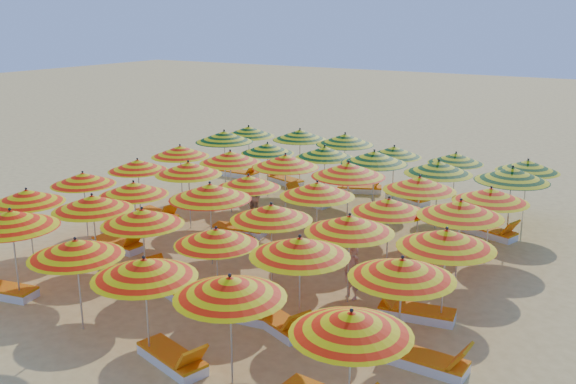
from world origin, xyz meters
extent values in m
plane|color=#EDC269|center=(0.00, 0.00, 0.00)|extent=(120.00, 120.00, 0.00)
cylinder|color=silver|center=(-3.43, -6.36, 1.11)|extent=(0.04, 0.04, 2.21)
cone|color=#E96900|center=(-3.43, -6.36, 2.06)|extent=(2.93, 2.93, 0.42)
sphere|color=black|center=(-3.43, -6.36, 2.31)|extent=(0.07, 0.07, 0.07)
cylinder|color=silver|center=(-0.95, -6.59, 1.02)|extent=(0.04, 0.04, 2.03)
cone|color=#E96900|center=(-0.95, -6.59, 1.90)|extent=(2.43, 2.43, 0.39)
sphere|color=black|center=(-0.95, -6.59, 2.12)|extent=(0.07, 0.07, 0.07)
cylinder|color=silver|center=(1.17, -6.74, 1.04)|extent=(0.04, 0.04, 2.08)
cone|color=#E96900|center=(1.17, -6.74, 1.94)|extent=(2.52, 2.52, 0.40)
sphere|color=black|center=(1.17, -6.74, 2.17)|extent=(0.07, 0.07, 0.07)
cylinder|color=silver|center=(3.12, -6.59, 1.04)|extent=(0.04, 0.04, 2.09)
cone|color=#E96900|center=(3.12, -6.59, 1.95)|extent=(2.75, 2.75, 0.40)
sphere|color=black|center=(3.12, -6.59, 2.18)|extent=(0.07, 0.07, 0.07)
cylinder|color=silver|center=(5.57, -6.63, 1.02)|extent=(0.04, 0.04, 2.04)
cone|color=#E96900|center=(5.57, -6.63, 1.91)|extent=(2.59, 2.59, 0.39)
sphere|color=black|center=(5.57, -6.63, 2.13)|extent=(0.07, 0.07, 0.07)
cylinder|color=silver|center=(-5.33, -4.51, 1.01)|extent=(0.04, 0.04, 2.02)
cone|color=#E96900|center=(-5.33, -4.51, 1.89)|extent=(2.50, 2.50, 0.38)
sphere|color=black|center=(-5.33, -4.51, 2.11)|extent=(0.07, 0.07, 0.07)
cylinder|color=silver|center=(-3.12, -4.17, 1.05)|extent=(0.04, 0.04, 2.10)
cone|color=#E96900|center=(-3.12, -4.17, 1.96)|extent=(2.44, 2.44, 0.40)
sphere|color=black|center=(-3.12, -4.17, 2.19)|extent=(0.07, 0.07, 0.07)
cylinder|color=silver|center=(-1.27, -4.27, 1.03)|extent=(0.04, 0.04, 2.05)
cone|color=#E96900|center=(-1.27, -4.27, 1.91)|extent=(2.41, 2.41, 0.39)
sphere|color=black|center=(-1.27, -4.27, 2.14)|extent=(0.07, 0.07, 0.07)
cylinder|color=silver|center=(1.01, -4.26, 0.98)|extent=(0.04, 0.04, 1.95)
cone|color=#E96900|center=(1.01, -4.26, 1.82)|extent=(2.07, 2.07, 0.37)
sphere|color=black|center=(1.01, -4.26, 2.03)|extent=(0.07, 0.07, 0.07)
cylinder|color=silver|center=(3.22, -4.27, 1.07)|extent=(0.04, 0.04, 2.15)
cone|color=#E96900|center=(3.22, -4.27, 2.01)|extent=(2.47, 2.47, 0.41)
sphere|color=black|center=(3.22, -4.27, 2.24)|extent=(0.07, 0.07, 0.07)
cylinder|color=silver|center=(5.46, -4.17, 1.05)|extent=(0.04, 0.04, 2.10)
cone|color=#E96900|center=(5.46, -4.17, 1.96)|extent=(2.78, 2.78, 0.40)
sphere|color=black|center=(5.46, -4.17, 2.19)|extent=(0.07, 0.07, 0.07)
cylinder|color=silver|center=(-5.68, -2.24, 0.99)|extent=(0.04, 0.04, 1.98)
cone|color=#E96900|center=(-5.68, -2.24, 1.85)|extent=(2.38, 2.38, 0.38)
sphere|color=black|center=(-5.68, -2.24, 2.06)|extent=(0.07, 0.07, 0.07)
cylinder|color=silver|center=(-3.48, -2.32, 1.00)|extent=(0.04, 0.04, 2.00)
cone|color=#E96900|center=(-3.48, -2.32, 1.86)|extent=(2.41, 2.41, 0.38)
sphere|color=black|center=(-3.48, -2.32, 2.08)|extent=(0.07, 0.07, 0.07)
cylinder|color=silver|center=(-0.89, -2.07, 1.12)|extent=(0.04, 0.04, 2.24)
cone|color=#E96900|center=(-0.89, -2.07, 2.10)|extent=(2.81, 2.81, 0.43)
sphere|color=black|center=(-0.89, -2.07, 2.34)|extent=(0.07, 0.07, 0.07)
cylinder|color=silver|center=(1.27, -2.36, 1.04)|extent=(0.04, 0.04, 2.08)
cone|color=#E96900|center=(1.27, -2.36, 1.94)|extent=(2.76, 2.76, 0.40)
sphere|color=black|center=(1.27, -2.36, 2.17)|extent=(0.07, 0.07, 0.07)
cylinder|color=silver|center=(3.40, -2.30, 1.06)|extent=(0.04, 0.04, 2.13)
cone|color=#E96900|center=(3.40, -2.30, 1.98)|extent=(2.78, 2.78, 0.40)
sphere|color=black|center=(3.40, -2.30, 2.22)|extent=(0.07, 0.07, 0.07)
cylinder|color=silver|center=(5.68, -2.21, 1.08)|extent=(0.04, 0.04, 2.16)
cone|color=#E96900|center=(5.68, -2.21, 2.02)|extent=(2.21, 2.21, 0.41)
sphere|color=black|center=(5.68, -2.21, 2.25)|extent=(0.07, 0.07, 0.07)
cylinder|color=silver|center=(-5.56, -0.04, 0.99)|extent=(0.04, 0.04, 1.98)
cone|color=#E96900|center=(-5.56, -0.04, 1.85)|extent=(2.53, 2.53, 0.38)
sphere|color=black|center=(-5.56, -0.04, 2.07)|extent=(0.07, 0.07, 0.07)
cylinder|color=silver|center=(-3.43, 0.04, 1.07)|extent=(0.04, 0.04, 2.13)
cone|color=#E96900|center=(-3.43, 0.04, 1.99)|extent=(2.78, 2.78, 0.41)
sphere|color=black|center=(-3.43, 0.04, 2.22)|extent=(0.07, 0.07, 0.07)
cylinder|color=silver|center=(-1.19, 0.15, 0.98)|extent=(0.04, 0.04, 1.97)
cone|color=#E96900|center=(-1.19, 0.15, 1.83)|extent=(2.44, 2.44, 0.37)
sphere|color=black|center=(-1.19, 0.15, 2.05)|extent=(0.07, 0.07, 0.07)
cylinder|color=silver|center=(1.26, 0.01, 1.06)|extent=(0.04, 0.04, 2.12)
cone|color=#E96900|center=(1.26, 0.01, 1.98)|extent=(2.46, 2.46, 0.40)
sphere|color=black|center=(1.26, 0.01, 2.21)|extent=(0.07, 0.07, 0.07)
cylinder|color=silver|center=(3.42, 0.00, 0.99)|extent=(0.04, 0.04, 1.98)
cone|color=#E96900|center=(3.42, 0.00, 1.85)|extent=(2.41, 2.41, 0.38)
sphere|color=black|center=(3.42, 0.00, 2.07)|extent=(0.07, 0.07, 0.07)
cylinder|color=silver|center=(5.28, 0.12, 1.09)|extent=(0.04, 0.04, 2.17)
cone|color=#E96900|center=(5.28, 0.12, 2.03)|extent=(2.50, 2.50, 0.41)
sphere|color=black|center=(5.28, 0.12, 2.26)|extent=(0.07, 0.07, 0.07)
cylinder|color=silver|center=(-5.53, 2.08, 1.05)|extent=(0.04, 0.04, 2.09)
cone|color=#E96900|center=(-5.53, 2.08, 1.95)|extent=(2.51, 2.51, 0.40)
sphere|color=black|center=(-5.53, 2.08, 2.18)|extent=(0.07, 0.07, 0.07)
cylinder|color=silver|center=(-3.31, 2.11, 1.06)|extent=(0.04, 0.04, 2.13)
cone|color=#E96900|center=(-3.31, 2.11, 1.99)|extent=(2.66, 2.66, 0.41)
sphere|color=black|center=(-3.31, 2.11, 2.22)|extent=(0.07, 0.07, 0.07)
cylinder|color=silver|center=(-1.17, 2.25, 1.11)|extent=(0.04, 0.04, 2.22)
cone|color=#E96900|center=(-1.17, 2.25, 2.07)|extent=(2.34, 2.34, 0.42)
sphere|color=black|center=(-1.17, 2.25, 2.31)|extent=(0.07, 0.07, 0.07)
cylinder|color=silver|center=(1.23, 2.02, 1.14)|extent=(0.04, 0.04, 2.28)
cone|color=#E96900|center=(1.23, 2.02, 2.13)|extent=(2.42, 2.42, 0.44)
sphere|color=black|center=(1.23, 2.02, 2.38)|extent=(0.08, 0.08, 0.08)
cylinder|color=silver|center=(3.48, 2.11, 1.06)|extent=(0.04, 0.04, 2.12)
cone|color=#E96900|center=(3.48, 2.11, 1.98)|extent=(2.26, 2.26, 0.40)
sphere|color=black|center=(3.48, 2.11, 2.21)|extent=(0.07, 0.07, 0.07)
cylinder|color=silver|center=(5.52, 2.10, 1.04)|extent=(0.04, 0.04, 2.08)
cone|color=#E96900|center=(5.52, 2.10, 1.94)|extent=(2.23, 2.23, 0.40)
sphere|color=black|center=(5.52, 2.10, 2.17)|extent=(0.07, 0.07, 0.07)
cylinder|color=silver|center=(-5.40, 4.55, 1.13)|extent=(0.04, 0.04, 2.26)
cone|color=#647006|center=(-5.40, 4.55, 2.11)|extent=(2.26, 2.26, 0.43)
sphere|color=black|center=(-5.40, 4.55, 2.35)|extent=(0.08, 0.08, 0.08)
cylinder|color=silver|center=(-3.36, 4.51, 1.00)|extent=(0.04, 0.04, 2.00)
cone|color=#647006|center=(-3.36, 4.51, 1.87)|extent=(2.42, 2.42, 0.38)
sphere|color=black|center=(-3.36, 4.51, 2.09)|extent=(0.07, 0.07, 0.07)
cylinder|color=silver|center=(-0.96, 4.56, 1.06)|extent=(0.04, 0.04, 2.11)
cone|color=#647006|center=(-0.96, 4.56, 1.97)|extent=(2.22, 2.22, 0.40)
sphere|color=black|center=(-0.96, 4.56, 2.20)|extent=(0.07, 0.07, 0.07)
cylinder|color=silver|center=(1.13, 4.17, 1.12)|extent=(0.04, 0.04, 2.25)
cone|color=#647006|center=(1.13, 4.17, 2.10)|extent=(2.67, 2.67, 0.43)
sphere|color=black|center=(1.13, 4.17, 2.34)|extent=(0.07, 0.07, 0.07)
cylinder|color=silver|center=(3.34, 4.16, 1.09)|extent=(0.04, 0.04, 2.17)
cone|color=#647006|center=(3.34, 4.16, 2.03)|extent=(2.84, 2.84, 0.41)
sphere|color=black|center=(3.34, 4.16, 2.27)|extent=(0.07, 0.07, 0.07)
cylinder|color=silver|center=(5.59, 4.24, 1.11)|extent=(0.04, 0.04, 2.22)
cone|color=#647006|center=(5.59, 4.24, 2.07)|extent=(2.77, 2.77, 0.42)
sphere|color=black|center=(5.59, 4.24, 2.32)|extent=(0.07, 0.07, 0.07)
cylinder|color=silver|center=(-5.56, 6.44, 1.08)|extent=(0.04, 0.04, 2.16)
cone|color=#647006|center=(-5.56, 6.44, 2.01)|extent=(2.66, 2.66, 0.41)
sphere|color=black|center=(-5.56, 6.44, 2.25)|extent=(0.07, 0.07, 0.07)
cylinder|color=silver|center=(-3.23, 6.68, 1.10)|extent=(0.04, 0.04, 2.20)
cone|color=#647006|center=(-3.23, 6.68, 2.05)|extent=(2.76, 2.76, 0.42)
sphere|color=black|center=(-3.23, 6.68, 2.29)|extent=(0.07, 0.07, 0.07)
cylinder|color=silver|center=(-1.17, 6.58, 1.12)|extent=(0.04, 0.04, 2.24)
cone|color=#647006|center=(-1.17, 6.58, 2.09)|extent=(2.74, 2.74, 0.43)
sphere|color=black|center=(-1.17, 6.58, 2.33)|extent=(0.07, 0.07, 0.07)
cylinder|color=silver|center=(0.92, 6.41, 1.00)|extent=(0.04, 0.04, 2.01)
cone|color=#647006|center=(0.92, 6.41, 1.87)|extent=(2.35, 2.35, 0.38)
sphere|color=black|center=(0.92, 6.41, 2.09)|extent=(0.07, 0.07, 0.07)
cylinder|color=silver|center=(3.11, 6.71, 0.98)|extent=(0.04, 0.04, 1.95)
cone|color=#647006|center=(3.11, 6.71, 1.82)|extent=(2.49, 2.49, 0.37)
sphere|color=black|center=(3.11, 6.71, 2.04)|extent=(0.07, 0.07, 0.07)
cylinder|color=silver|center=(5.61, 6.36, 1.03)|extent=(0.04, 0.04, 2.05)
cone|color=#647006|center=(5.61, 6.36, 1.92)|extent=(2.49, 2.49, 0.39)
sphere|color=black|center=(5.61, 6.36, 2.14)|extent=(0.07, 0.07, 0.07)
cube|color=white|center=(-3.98, -6.42, 0.10)|extent=(1.78, 0.91, 0.20)
cube|color=orange|center=(-3.98, -6.42, 0.23)|extent=(1.78, 0.91, 0.06)
cube|color=white|center=(1.72, -6.70, 0.10)|extent=(1.79, 1.01, 0.20)
cube|color=orange|center=(1.72, -6.70, 0.23)|extent=(1.79, 1.01, 0.06)
cube|color=orange|center=(2.39, -6.88, 0.45)|extent=(0.51, 0.66, 0.48)
cube|color=white|center=(-0.72, -4.05, 0.10)|extent=(1.80, 1.09, 0.20)
cube|color=orange|center=(-0.72, -4.05, 0.23)|extent=(1.80, 1.09, 0.06)
cube|color=orange|center=(-1.38, -3.82, 0.45)|extent=(0.53, 0.67, 0.48)
cube|color=white|center=(1.56, -4.37, 0.10)|extent=(1.76, 0.81, 0.20)
cube|color=orange|center=(1.56, -4.37, 0.23)|extent=(1.76, 0.81, 0.06)
cube|color=orange|center=(2.25, -4.27, 0.45)|extent=(0.44, 0.63, 0.48)
cube|color=white|center=(2.67, -4.31, 0.10)|extent=(1.79, 1.18, 0.20)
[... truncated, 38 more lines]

